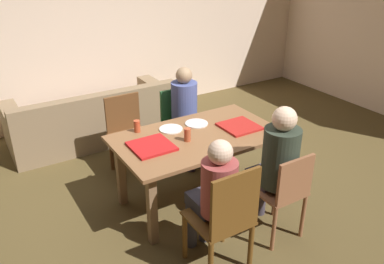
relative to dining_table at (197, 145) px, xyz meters
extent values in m
plane|color=brown|center=(0.00, 0.00, -0.65)|extent=(20.00, 20.00, 0.00)
cube|color=beige|center=(0.00, 2.72, 0.79)|extent=(7.51, 0.12, 2.88)
cube|color=beige|center=(3.75, 0.82, 0.79)|extent=(0.12, 4.62, 2.88)
cube|color=brown|center=(0.00, 0.00, 0.09)|extent=(1.62, 0.95, 0.04)
cube|color=#856243|center=(-0.69, -0.35, -0.29)|extent=(0.07, 0.07, 0.72)
cube|color=#856243|center=(0.69, -0.35, -0.29)|extent=(0.07, 0.07, 0.72)
cube|color=#856243|center=(-0.69, 0.35, -0.29)|extent=(0.07, 0.07, 0.72)
cube|color=#856243|center=(0.69, 0.35, -0.29)|extent=(0.07, 0.07, 0.72)
cylinder|color=#925A3B|center=(0.16, -0.62, -0.42)|extent=(0.04, 0.04, 0.45)
cylinder|color=#925A3B|center=(0.51, -0.62, -0.42)|extent=(0.04, 0.04, 0.45)
cylinder|color=#925A3B|center=(0.16, -0.99, -0.42)|extent=(0.04, 0.04, 0.45)
cylinder|color=#925A3B|center=(0.51, -0.99, -0.42)|extent=(0.04, 0.04, 0.45)
cube|color=#925A3B|center=(0.33, -0.81, -0.18)|extent=(0.40, 0.42, 0.02)
cube|color=#925A3B|center=(0.33, -1.00, 0.02)|extent=(0.38, 0.03, 0.40)
cylinder|color=#3F3842|center=(0.25, -0.53, -0.41)|extent=(0.10, 0.10, 0.47)
cylinder|color=#3F3842|center=(0.41, -0.53, -0.41)|extent=(0.10, 0.10, 0.47)
cube|color=#3F3842|center=(0.33, -0.66, -0.12)|extent=(0.28, 0.29, 0.11)
cylinder|color=#2E372B|center=(0.33, -0.81, 0.14)|extent=(0.32, 0.32, 0.54)
sphere|color=beige|center=(0.33, -0.81, 0.51)|extent=(0.21, 0.21, 0.21)
cylinder|color=#2A6234|center=(0.53, 0.64, -0.42)|extent=(0.05, 0.05, 0.45)
cylinder|color=#2A6234|center=(0.14, 0.64, -0.42)|extent=(0.05, 0.05, 0.45)
cylinder|color=#2A6234|center=(0.53, 0.99, -0.42)|extent=(0.05, 0.05, 0.45)
cylinder|color=#2A6234|center=(0.14, 0.99, -0.42)|extent=(0.05, 0.05, 0.45)
cube|color=#2A6234|center=(0.33, 0.82, -0.18)|extent=(0.45, 0.41, 0.02)
cube|color=#2A6234|center=(0.33, 1.01, 0.02)|extent=(0.43, 0.03, 0.40)
cylinder|color=#392D40|center=(0.41, 0.53, -0.41)|extent=(0.10, 0.10, 0.47)
cylinder|color=#392D40|center=(0.26, 0.53, -0.41)|extent=(0.10, 0.10, 0.47)
cube|color=#392D40|center=(0.33, 0.67, -0.12)|extent=(0.27, 0.30, 0.11)
cylinder|color=#4A5695|center=(0.33, 0.82, 0.11)|extent=(0.31, 0.31, 0.48)
sphere|color=#A2815E|center=(0.33, 0.82, 0.44)|extent=(0.19, 0.19, 0.19)
cylinder|color=brown|center=(-0.54, -0.67, -0.42)|extent=(0.04, 0.04, 0.45)
cylinder|color=brown|center=(-0.15, -0.67, -0.42)|extent=(0.04, 0.04, 0.45)
cylinder|color=brown|center=(-0.15, -1.06, -0.42)|extent=(0.04, 0.04, 0.45)
cube|color=brown|center=(-0.35, -0.86, -0.18)|extent=(0.45, 0.45, 0.02)
cube|color=brown|center=(-0.35, -1.07, 0.08)|extent=(0.43, 0.03, 0.51)
cylinder|color=#33313C|center=(-0.42, -0.57, -0.41)|extent=(0.10, 0.10, 0.47)
cylinder|color=#33313C|center=(-0.27, -0.57, -0.41)|extent=(0.10, 0.10, 0.47)
cube|color=#33313C|center=(-0.35, -0.71, -0.12)|extent=(0.26, 0.31, 0.11)
cylinder|color=#9B413E|center=(-0.35, -0.86, 0.10)|extent=(0.29, 0.29, 0.45)
sphere|color=beige|center=(-0.35, -0.86, 0.41)|extent=(0.19, 0.19, 0.19)
cylinder|color=brown|center=(-0.16, 0.68, -0.42)|extent=(0.05, 0.05, 0.45)
cylinder|color=brown|center=(-0.53, 0.68, -0.42)|extent=(0.05, 0.05, 0.45)
cylinder|color=brown|center=(-0.16, 1.04, -0.42)|extent=(0.05, 0.05, 0.45)
cylinder|color=brown|center=(-0.53, 1.04, -0.42)|extent=(0.05, 0.05, 0.45)
cube|color=brown|center=(-0.35, 0.86, -0.18)|extent=(0.43, 0.42, 0.02)
cube|color=brown|center=(-0.35, 1.06, 0.04)|extent=(0.41, 0.03, 0.43)
cube|color=#B2211C|center=(0.46, -0.07, 0.11)|extent=(0.36, 0.36, 0.02)
cube|color=red|center=(-0.49, 0.01, 0.12)|extent=(0.37, 0.37, 0.02)
cylinder|color=white|center=(-0.16, 0.25, 0.11)|extent=(0.23, 0.23, 0.01)
cylinder|color=white|center=(0.13, 0.23, 0.11)|extent=(0.24, 0.24, 0.01)
cylinder|color=#B24D2D|center=(-0.14, -0.05, 0.17)|extent=(0.06, 0.06, 0.13)
cylinder|color=#BD4727|center=(-0.47, 0.38, 0.16)|extent=(0.06, 0.06, 0.12)
cube|color=#8C7253|center=(-0.44, 1.99, -0.43)|extent=(2.15, 0.90, 0.44)
cube|color=#8C7253|center=(-0.44, 1.62, -0.06)|extent=(2.15, 0.16, 0.31)
cube|color=#8C7253|center=(-1.41, 1.99, -0.12)|extent=(0.20, 0.85, 0.18)
cube|color=#8C7253|center=(0.54, 1.99, -0.12)|extent=(0.20, 0.85, 0.18)
camera|label=1|loc=(-1.88, -2.96, 1.82)|focal=37.44mm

